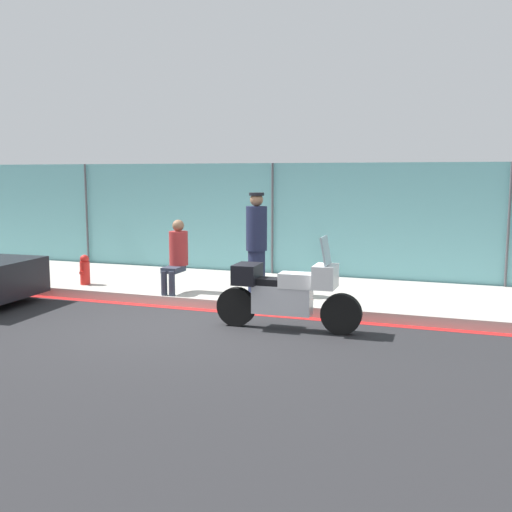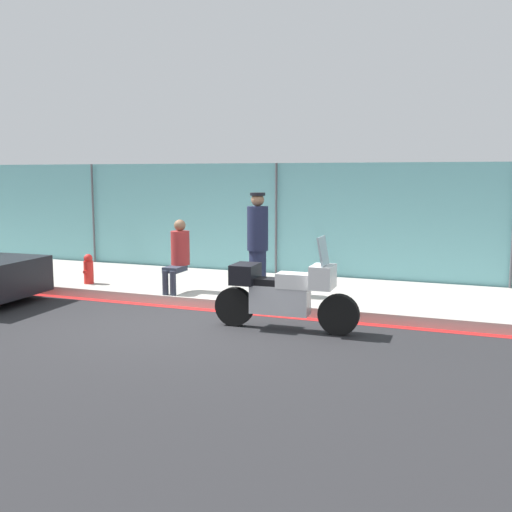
# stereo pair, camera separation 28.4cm
# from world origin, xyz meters

# --- Properties ---
(ground_plane) EXTENTS (120.00, 120.00, 0.00)m
(ground_plane) POSITION_xyz_m (0.00, 0.00, 0.00)
(ground_plane) COLOR #262628
(sidewalk) EXTENTS (35.10, 3.02, 0.17)m
(sidewalk) POSITION_xyz_m (0.00, 2.49, 0.08)
(sidewalk) COLOR #ADA89E
(sidewalk) RESTS_ON ground_plane
(curb_paint_stripe) EXTENTS (35.10, 0.18, 0.01)m
(curb_paint_stripe) POSITION_xyz_m (0.00, 0.89, 0.00)
(curb_paint_stripe) COLOR red
(curb_paint_stripe) RESTS_ON ground_plane
(storefront_fence) EXTENTS (33.35, 0.17, 2.55)m
(storefront_fence) POSITION_xyz_m (0.00, 4.09, 1.28)
(storefront_fence) COLOR #6BB2B7
(storefront_fence) RESTS_ON ground_plane
(motorcycle) EXTENTS (2.23, 0.54, 1.43)m
(motorcycle) POSITION_xyz_m (1.46, 0.11, 0.57)
(motorcycle) COLOR black
(motorcycle) RESTS_ON ground_plane
(officer_standing) EXTENTS (0.38, 0.38, 1.83)m
(officer_standing) POSITION_xyz_m (0.41, 1.78, 1.11)
(officer_standing) COLOR #191E38
(officer_standing) RESTS_ON sidewalk
(person_seated_on_curb) EXTENTS (0.35, 0.67, 1.33)m
(person_seated_on_curb) POSITION_xyz_m (-1.02, 1.45, 0.91)
(person_seated_on_curb) COLOR #2D3342
(person_seated_on_curb) RESTS_ON sidewalk
(fire_hydrant) EXTENTS (0.19, 0.24, 0.59)m
(fire_hydrant) POSITION_xyz_m (-3.07, 1.51, 0.46)
(fire_hydrant) COLOR red
(fire_hydrant) RESTS_ON sidewalk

